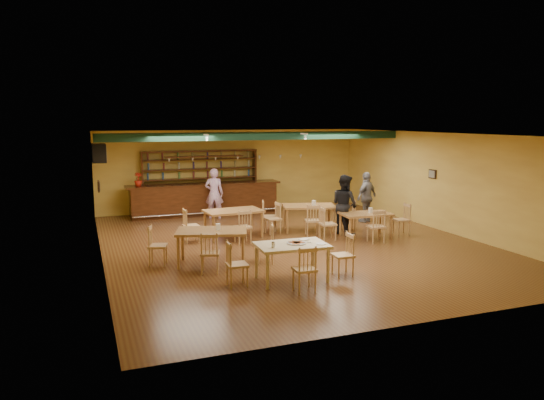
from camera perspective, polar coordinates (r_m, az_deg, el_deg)
name	(u,v)px	position (r m, az deg, el deg)	size (l,w,h in m)	color
floor	(292,243)	(14.45, 2.18, -4.78)	(12.00, 12.00, 0.00)	#522D17
ceiling_beam	(259,136)	(16.67, -1.46, 7.03)	(10.00, 0.30, 0.25)	black
track_rail_left	(199,134)	(16.76, -8.02, 7.19)	(0.05, 2.50, 0.05)	silver
track_rail_right	(292,133)	(17.72, 2.23, 7.36)	(0.05, 2.50, 0.05)	silver
ac_unit	(99,153)	(17.21, -18.39, 4.90)	(0.34, 0.70, 0.48)	silver
picture_left	(99,186)	(14.08, -18.48, 1.44)	(0.04, 0.34, 0.28)	black
picture_right	(432,174)	(17.07, 17.18, 2.74)	(0.04, 0.34, 0.28)	black
bar_counter	(205,199)	(18.80, -7.39, 0.11)	(5.50, 0.85, 1.13)	black
back_bar_hutch	(201,181)	(19.33, -7.84, 2.06)	(4.25, 0.40, 2.28)	black
poinsettia	(138,179)	(18.32, -14.47, 2.20)	(0.27, 0.27, 0.47)	#B62110
dining_table_a	(233,224)	(15.10, -4.25, -2.62)	(1.62, 0.97, 0.81)	#915E33
dining_table_b	(309,218)	(16.06, 4.05, -1.96)	(1.58, 0.95, 0.79)	#915E33
dining_table_c	(212,247)	(12.45, -6.61, -5.13)	(1.64, 0.98, 0.82)	#915E33
dining_table_d	(365,225)	(15.36, 10.21, -2.72)	(1.43, 0.86, 0.72)	#915E33
near_table	(292,262)	(11.13, 2.17, -6.84)	(1.49, 0.96, 0.80)	beige
pizza_tray	(296,243)	(11.06, 2.70, -4.76)	(0.40, 0.40, 0.01)	silver
parmesan_shaker	(273,245)	(10.70, 0.13, -4.96)	(0.07, 0.07, 0.11)	#EAE5C6
napkin_stack	(304,240)	(11.35, 3.52, -4.37)	(0.20, 0.15, 0.03)	white
pizza_server	(302,242)	(11.17, 3.35, -4.58)	(0.32, 0.09, 0.00)	silver
side_plate	(321,244)	(11.07, 5.42, -4.79)	(0.22, 0.22, 0.01)	white
patron_bar	(214,193)	(17.99, -6.36, 0.72)	(0.64, 0.42, 1.74)	#9C50AF
patron_right_a	(345,204)	(15.62, 7.96, -0.48)	(0.87, 0.68, 1.78)	black
patron_right_b	(367,197)	(17.58, 10.33, 0.33)	(0.98, 0.41, 1.68)	gray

